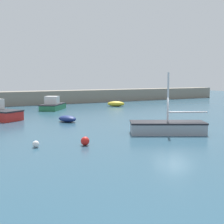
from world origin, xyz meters
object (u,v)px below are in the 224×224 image
at_px(dinghy_near_pier, 67,119).
at_px(mooring_buoy_white, 36,144).
at_px(motorboat_grey_hull, 53,105).
at_px(fishing_dinghy_green, 116,104).
at_px(sailboat_short_mast, 167,127).
at_px(mooring_buoy_red, 85,141).

relative_size(dinghy_near_pier, mooring_buoy_white, 5.60).
distance_m(motorboat_grey_hull, dinghy_near_pier, 11.12).
distance_m(fishing_dinghy_green, mooring_buoy_white, 25.62).
xyz_separation_m(sailboat_short_mast, fishing_dinghy_green, (7.63, 19.67, -0.09)).
relative_size(fishing_dinghy_green, dinghy_near_pier, 1.18).
height_order(motorboat_grey_hull, mooring_buoy_red, motorboat_grey_hull).
bearing_deg(mooring_buoy_red, dinghy_near_pier, 73.77).
height_order(motorboat_grey_hull, dinghy_near_pier, motorboat_grey_hull).
height_order(dinghy_near_pier, mooring_buoy_red, dinghy_near_pier).
relative_size(sailboat_short_mast, motorboat_grey_hull, 1.11).
distance_m(motorboat_grey_hull, mooring_buoy_white, 20.90).
height_order(sailboat_short_mast, fishing_dinghy_green, sailboat_short_mast).
xyz_separation_m(dinghy_near_pier, mooring_buoy_white, (-5.34, -8.54, -0.09)).
height_order(fishing_dinghy_green, mooring_buoy_white, fishing_dinghy_green).
relative_size(motorboat_grey_hull, dinghy_near_pier, 2.29).
bearing_deg(sailboat_short_mast, mooring_buoy_red, 34.96).
distance_m(fishing_dinghy_green, motorboat_grey_hull, 8.93).
bearing_deg(motorboat_grey_hull, dinghy_near_pier, -155.19).
relative_size(mooring_buoy_red, mooring_buoy_white, 1.31).
bearing_deg(mooring_buoy_white, mooring_buoy_red, -18.84).
relative_size(sailboat_short_mast, dinghy_near_pier, 2.54).
distance_m(motorboat_grey_hull, mooring_buoy_red, 20.93).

